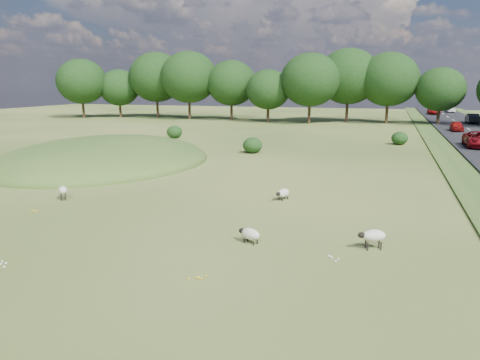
# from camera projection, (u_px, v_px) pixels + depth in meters

# --- Properties ---
(ground) EXTENTS (160.00, 160.00, 0.00)m
(ground) POSITION_uv_depth(u_px,v_px,m) (272.00, 155.00, 41.72)
(ground) COLOR #2D4A17
(ground) RESTS_ON ground
(mound) EXTENTS (16.00, 20.00, 4.00)m
(mound) POSITION_uv_depth(u_px,v_px,m) (105.00, 162.00, 37.78)
(mound) COLOR #33561E
(mound) RESTS_ON ground
(treeline) EXTENTS (96.28, 14.66, 11.70)m
(treeline) POSITION_uv_depth(u_px,v_px,m) (319.00, 81.00, 73.78)
(treeline) COLOR black
(treeline) RESTS_ON ground
(shrubs) EXTENTS (26.40, 11.85, 1.46)m
(shrubs) POSITION_uv_depth(u_px,v_px,m) (263.00, 138.00, 48.28)
(shrubs) COLOR black
(shrubs) RESTS_ON ground
(sheep_1) EXTENTS (0.79, 1.11, 0.62)m
(sheep_1) POSITION_uv_depth(u_px,v_px,m) (283.00, 193.00, 25.55)
(sheep_1) COLOR beige
(sheep_1) RESTS_ON ground
(sheep_2) EXTENTS (1.10, 0.79, 0.61)m
(sheep_2) POSITION_uv_depth(u_px,v_px,m) (250.00, 234.00, 18.68)
(sheep_2) COLOR beige
(sheep_2) RESTS_ON ground
(sheep_3) EXTENTS (1.14, 0.78, 0.79)m
(sheep_3) POSITION_uv_depth(u_px,v_px,m) (373.00, 236.00, 17.94)
(sheep_3) COLOR beige
(sheep_3) RESTS_ON ground
(sheep_4) EXTENTS (0.92, 0.99, 0.75)m
(sheep_4) POSITION_uv_depth(u_px,v_px,m) (63.00, 190.00, 25.63)
(sheep_4) COLOR beige
(sheep_4) RESTS_ON ground
(car_1) EXTENTS (2.45, 5.32, 1.48)m
(car_1) POSITION_uv_depth(u_px,v_px,m) (479.00, 139.00, 44.51)
(car_1) COLOR maroon
(car_1) RESTS_ON road
(car_3) EXTENTS (1.74, 4.28, 1.24)m
(car_3) POSITION_uv_depth(u_px,v_px,m) (450.00, 109.00, 96.31)
(car_3) COLOR white
(car_3) RESTS_ON road
(car_4) EXTENTS (1.45, 3.61, 1.23)m
(car_4) POSITION_uv_depth(u_px,v_px,m) (457.00, 126.00, 59.43)
(car_4) COLOR maroon
(car_4) RESTS_ON road
(car_5) EXTENTS (2.20, 4.76, 1.32)m
(car_5) POSITION_uv_depth(u_px,v_px,m) (434.00, 111.00, 90.48)
(car_5) COLOR maroon
(car_5) RESTS_ON road
(car_7) EXTENTS (1.53, 4.40, 1.45)m
(car_7) POSITION_uv_depth(u_px,v_px,m) (472.00, 118.00, 70.90)
(car_7) COLOR black
(car_7) RESTS_ON road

